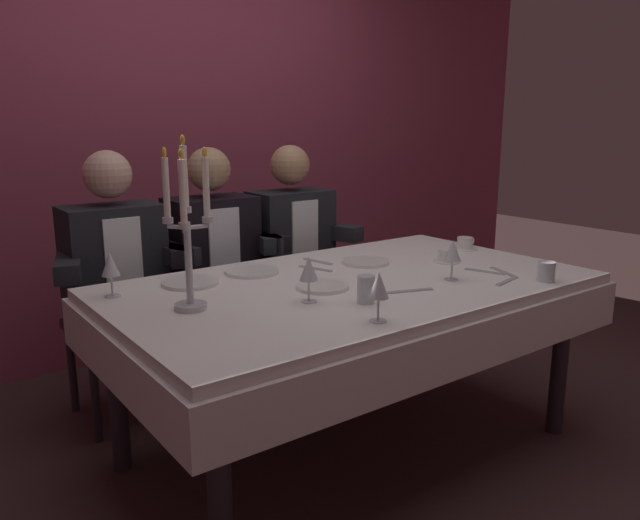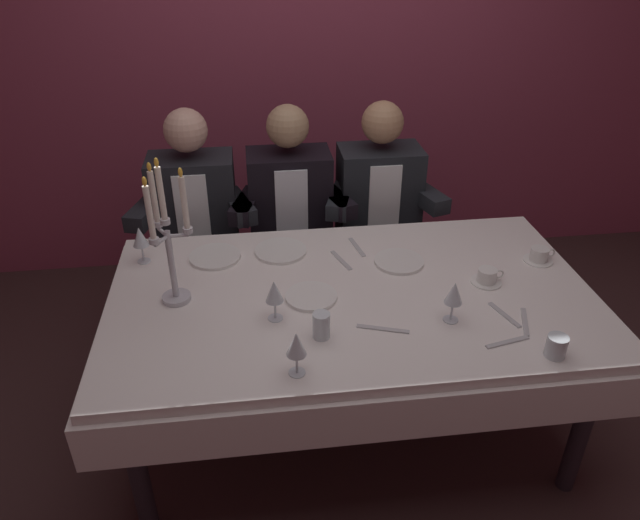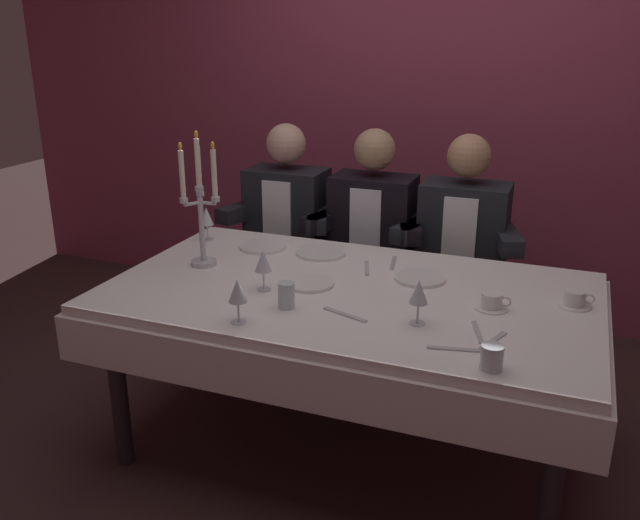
{
  "view_description": "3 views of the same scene",
  "coord_description": "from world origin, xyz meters",
  "px_view_note": "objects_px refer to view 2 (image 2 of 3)",
  "views": [
    {
      "loc": [
        -1.51,
        -1.82,
        1.37
      ],
      "look_at": [
        -0.13,
        0.04,
        0.83
      ],
      "focal_mm": 34.41,
      "sensor_mm": 36.0,
      "label": 1
    },
    {
      "loc": [
        -0.37,
        -1.91,
        2.04
      ],
      "look_at": [
        -0.12,
        0.06,
        0.86
      ],
      "focal_mm": 33.18,
      "sensor_mm": 36.0,
      "label": 2
    },
    {
      "loc": [
        0.78,
        -2.34,
        1.73
      ],
      "look_at": [
        -0.14,
        0.04,
        0.83
      ],
      "focal_mm": 37.59,
      "sensor_mm": 36.0,
      "label": 3
    }
  ],
  "objects_px": {
    "wine_glass_3": "(140,238)",
    "wine_glass_1": "(296,345)",
    "dining_table": "(351,316)",
    "candelabra": "(168,241)",
    "water_tumbler_1": "(321,325)",
    "dinner_plate_2": "(281,251)",
    "seated_diner_0": "(195,206)",
    "coffee_cup_1": "(487,276)",
    "coffee_cup_0": "(539,255)",
    "seated_diner_2": "(378,196)",
    "water_tumbler_0": "(556,346)",
    "wine_glass_0": "(454,294)",
    "wine_glass_2": "(274,292)",
    "dinner_plate_0": "(215,257)",
    "seated_diner_1": "(290,201)",
    "dinner_plate_3": "(399,261)",
    "dinner_plate_1": "(311,297)"
  },
  "relations": [
    {
      "from": "candelabra",
      "to": "wine_glass_3",
      "type": "xyz_separation_m",
      "value": [
        -0.16,
        0.31,
        -0.14
      ]
    },
    {
      "from": "water_tumbler_1",
      "to": "coffee_cup_1",
      "type": "distance_m",
      "value": 0.76
    },
    {
      "from": "wine_glass_3",
      "to": "seated_diner_1",
      "type": "relative_size",
      "value": 0.13
    },
    {
      "from": "dinner_plate_1",
      "to": "dinner_plate_2",
      "type": "height_order",
      "value": "same"
    },
    {
      "from": "candelabra",
      "to": "water_tumbler_0",
      "type": "xyz_separation_m",
      "value": [
        1.29,
        -0.5,
        -0.22
      ]
    },
    {
      "from": "dining_table",
      "to": "water_tumbler_1",
      "type": "distance_m",
      "value": 0.35
    },
    {
      "from": "dinner_plate_0",
      "to": "wine_glass_0",
      "type": "height_order",
      "value": "wine_glass_0"
    },
    {
      "from": "wine_glass_1",
      "to": "wine_glass_3",
      "type": "bearing_deg",
      "value": 126.58
    },
    {
      "from": "water_tumbler_1",
      "to": "coffee_cup_1",
      "type": "relative_size",
      "value": 0.75
    },
    {
      "from": "water_tumbler_0",
      "to": "seated_diner_0",
      "type": "bearing_deg",
      "value": 133.26
    },
    {
      "from": "dinner_plate_2",
      "to": "wine_glass_1",
      "type": "height_order",
      "value": "wine_glass_1"
    },
    {
      "from": "wine_glass_3",
      "to": "water_tumbler_1",
      "type": "xyz_separation_m",
      "value": [
        0.69,
        -0.61,
        -0.07
      ]
    },
    {
      "from": "coffee_cup_1",
      "to": "wine_glass_2",
      "type": "bearing_deg",
      "value": -170.75
    },
    {
      "from": "wine_glass_2",
      "to": "coffee_cup_1",
      "type": "height_order",
      "value": "wine_glass_2"
    },
    {
      "from": "wine_glass_3",
      "to": "seated_diner_2",
      "type": "bearing_deg",
      "value": 25.43
    },
    {
      "from": "dinner_plate_3",
      "to": "candelabra",
      "type": "bearing_deg",
      "value": -169.98
    },
    {
      "from": "dinner_plate_1",
      "to": "wine_glass_2",
      "type": "relative_size",
      "value": 1.23
    },
    {
      "from": "dining_table",
      "to": "wine_glass_1",
      "type": "relative_size",
      "value": 11.83
    },
    {
      "from": "wine_glass_2",
      "to": "wine_glass_3",
      "type": "bearing_deg",
      "value": 137.98
    },
    {
      "from": "dinner_plate_2",
      "to": "seated_diner_0",
      "type": "xyz_separation_m",
      "value": [
        -0.4,
        0.54,
        -0.01
      ]
    },
    {
      "from": "coffee_cup_1",
      "to": "seated_diner_1",
      "type": "distance_m",
      "value": 1.14
    },
    {
      "from": "wine_glass_1",
      "to": "wine_glass_3",
      "type": "relative_size",
      "value": 1.0
    },
    {
      "from": "coffee_cup_0",
      "to": "water_tumbler_1",
      "type": "bearing_deg",
      "value": -158.05
    },
    {
      "from": "wine_glass_1",
      "to": "seated_diner_2",
      "type": "height_order",
      "value": "seated_diner_2"
    },
    {
      "from": "wine_glass_3",
      "to": "coffee_cup_0",
      "type": "xyz_separation_m",
      "value": [
        1.68,
        -0.21,
        -0.09
      ]
    },
    {
      "from": "coffee_cup_0",
      "to": "seated_diner_2",
      "type": "height_order",
      "value": "seated_diner_2"
    },
    {
      "from": "candelabra",
      "to": "water_tumbler_1",
      "type": "height_order",
      "value": "candelabra"
    },
    {
      "from": "water_tumbler_1",
      "to": "candelabra",
      "type": "bearing_deg",
      "value": 150.51
    },
    {
      "from": "water_tumbler_0",
      "to": "coffee_cup_0",
      "type": "xyz_separation_m",
      "value": [
        0.22,
        0.6,
        -0.01
      ]
    },
    {
      "from": "dining_table",
      "to": "water_tumbler_0",
      "type": "height_order",
      "value": "water_tumbler_0"
    },
    {
      "from": "dining_table",
      "to": "candelabra",
      "type": "distance_m",
      "value": 0.78
    },
    {
      "from": "dinner_plate_2",
      "to": "dinner_plate_0",
      "type": "bearing_deg",
      "value": -177.13
    },
    {
      "from": "seated_diner_0",
      "to": "dinner_plate_2",
      "type": "bearing_deg",
      "value": -53.1
    },
    {
      "from": "dinner_plate_1",
      "to": "wine_glass_3",
      "type": "xyz_separation_m",
      "value": [
        -0.68,
        0.37,
        0.11
      ]
    },
    {
      "from": "dining_table",
      "to": "dinner_plate_0",
      "type": "relative_size",
      "value": 8.75
    },
    {
      "from": "wine_glass_1",
      "to": "seated_diner_0",
      "type": "height_order",
      "value": "seated_diner_0"
    },
    {
      "from": "dining_table",
      "to": "coffee_cup_0",
      "type": "height_order",
      "value": "coffee_cup_0"
    },
    {
      "from": "wine_glass_1",
      "to": "dinner_plate_0",
      "type": "bearing_deg",
      "value": 109.99
    },
    {
      "from": "dinner_plate_2",
      "to": "coffee_cup_1",
      "type": "height_order",
      "value": "coffee_cup_1"
    },
    {
      "from": "wine_glass_0",
      "to": "water_tumbler_0",
      "type": "height_order",
      "value": "wine_glass_0"
    },
    {
      "from": "dinner_plate_3",
      "to": "dinner_plate_2",
      "type": "bearing_deg",
      "value": 162.66
    },
    {
      "from": "dinner_plate_0",
      "to": "dinner_plate_3",
      "type": "bearing_deg",
      "value": -10.2
    },
    {
      "from": "wine_glass_3",
      "to": "wine_glass_1",
      "type": "bearing_deg",
      "value": -53.42
    },
    {
      "from": "dinner_plate_2",
      "to": "coffee_cup_0",
      "type": "height_order",
      "value": "coffee_cup_0"
    },
    {
      "from": "dinner_plate_0",
      "to": "wine_glass_2",
      "type": "distance_m",
      "value": 0.54
    },
    {
      "from": "wine_glass_3",
      "to": "coffee_cup_0",
      "type": "height_order",
      "value": "wine_glass_3"
    },
    {
      "from": "coffee_cup_1",
      "to": "coffee_cup_0",
      "type": "bearing_deg",
      "value": 24.92
    },
    {
      "from": "wine_glass_0",
      "to": "seated_diner_2",
      "type": "distance_m",
      "value": 1.12
    },
    {
      "from": "coffee_cup_1",
      "to": "seated_diner_2",
      "type": "xyz_separation_m",
      "value": [
        -0.26,
        0.88,
        -0.03
      ]
    },
    {
      "from": "wine_glass_0",
      "to": "coffee_cup_0",
      "type": "xyz_separation_m",
      "value": [
        0.51,
        0.36,
        -0.09
      ]
    }
  ]
}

